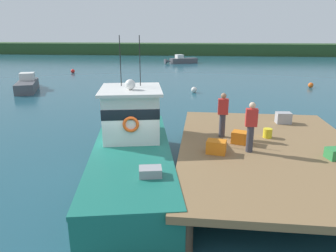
# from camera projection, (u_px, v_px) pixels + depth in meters

# --- Properties ---
(ground_plane) EXTENTS (200.00, 200.00, 0.00)m
(ground_plane) POSITION_uv_depth(u_px,v_px,m) (131.00, 173.00, 11.39)
(ground_plane) COLOR #1E4C5B
(dock) EXTENTS (6.00, 9.00, 1.20)m
(dock) POSITION_uv_depth(u_px,v_px,m) (269.00, 150.00, 10.57)
(dock) COLOR #4C3D2D
(dock) RESTS_ON ground
(main_fishing_boat) EXTENTS (4.07, 9.97, 4.80)m
(main_fishing_boat) POSITION_uv_depth(u_px,v_px,m) (132.00, 147.00, 11.02)
(main_fishing_boat) COLOR #196B5B
(main_fishing_boat) RESTS_ON ground
(crate_single_far) EXTENTS (0.67, 0.54, 0.42)m
(crate_single_far) POSITION_uv_depth(u_px,v_px,m) (216.00, 147.00, 9.94)
(crate_single_far) COLOR orange
(crate_single_far) RESTS_ON dock
(crate_stack_mid_dock) EXTENTS (0.62, 0.47, 0.46)m
(crate_stack_mid_dock) POSITION_uv_depth(u_px,v_px,m) (283.00, 118.00, 13.21)
(crate_stack_mid_dock) COLOR #9E9EA3
(crate_stack_mid_dock) RESTS_ON dock
(crate_stack_near_edge) EXTENTS (0.71, 0.61, 0.41)m
(crate_stack_near_edge) POSITION_uv_depth(u_px,v_px,m) (241.00, 137.00, 10.83)
(crate_stack_near_edge) COLOR orange
(crate_stack_near_edge) RESTS_ON dock
(bait_bucket) EXTENTS (0.32, 0.32, 0.34)m
(bait_bucket) POSITION_uv_depth(u_px,v_px,m) (268.00, 133.00, 11.42)
(bait_bucket) COLOR yellow
(bait_bucket) RESTS_ON dock
(deckhand_by_the_boat) EXTENTS (0.36, 0.22, 1.63)m
(deckhand_by_the_boat) POSITION_uv_depth(u_px,v_px,m) (223.00, 114.00, 11.31)
(deckhand_by_the_boat) COLOR #383842
(deckhand_by_the_boat) RESTS_ON dock
(deckhand_further_back) EXTENTS (0.36, 0.22, 1.63)m
(deckhand_further_back) POSITION_uv_depth(u_px,v_px,m) (251.00, 126.00, 9.88)
(deckhand_further_back) COLOR #383842
(deckhand_further_back) RESTS_ON dock
(moored_boat_mid_harbor) EXTENTS (5.35, 3.52, 1.39)m
(moored_boat_mid_harbor) POSITION_uv_depth(u_px,v_px,m) (181.00, 60.00, 50.58)
(moored_boat_mid_harbor) COLOR #4C4C51
(moored_boat_mid_harbor) RESTS_ON ground
(moored_boat_far_left) EXTENTS (3.28, 5.75, 1.46)m
(moored_boat_far_left) POSITION_uv_depth(u_px,v_px,m) (28.00, 84.00, 27.33)
(moored_boat_far_left) COLOR #4C4C51
(moored_boat_far_left) RESTS_ON ground
(mooring_buoy_spare_mooring) EXTENTS (0.49, 0.49, 0.49)m
(mooring_buoy_spare_mooring) POSITION_uv_depth(u_px,v_px,m) (194.00, 90.00, 26.20)
(mooring_buoy_spare_mooring) COLOR silver
(mooring_buoy_spare_mooring) RESTS_ON ground
(mooring_buoy_channel_marker) EXTENTS (0.49, 0.49, 0.49)m
(mooring_buoy_channel_marker) POSITION_uv_depth(u_px,v_px,m) (73.00, 71.00, 38.66)
(mooring_buoy_channel_marker) COLOR red
(mooring_buoy_channel_marker) RESTS_ON ground
(mooring_buoy_inshore) EXTENTS (0.47, 0.47, 0.47)m
(mooring_buoy_inshore) POSITION_uv_depth(u_px,v_px,m) (311.00, 85.00, 28.56)
(mooring_buoy_inshore) COLOR #EA5B19
(mooring_buoy_inshore) RESTS_ON ground
(far_shoreline) EXTENTS (120.00, 8.00, 2.40)m
(far_shoreline) POSITION_uv_depth(u_px,v_px,m) (192.00, 49.00, 70.04)
(far_shoreline) COLOR #284723
(far_shoreline) RESTS_ON ground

